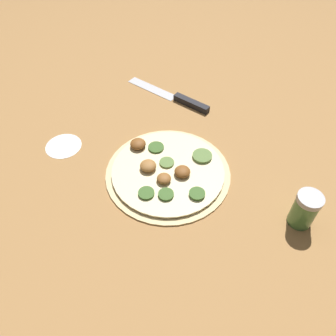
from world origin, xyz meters
TOP-DOWN VIEW (x-y plane):
  - ground_plane at (0.00, 0.00)m, footprint 3.00×3.00m
  - pizza at (-0.00, 0.00)m, footprint 0.30×0.30m
  - knife at (0.08, 0.27)m, footprint 0.22×0.22m
  - spice_jar at (0.25, -0.17)m, footprint 0.05×0.05m
  - flour_patch at (-0.25, 0.13)m, footprint 0.09×0.09m

SIDE VIEW (x-z plane):
  - ground_plane at x=0.00m, z-range 0.00..0.00m
  - flour_patch at x=-0.25m, z-range 0.00..0.00m
  - knife at x=0.08m, z-range 0.00..0.02m
  - pizza at x=0.00m, z-range -0.01..0.02m
  - spice_jar at x=0.25m, z-range 0.00..0.08m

